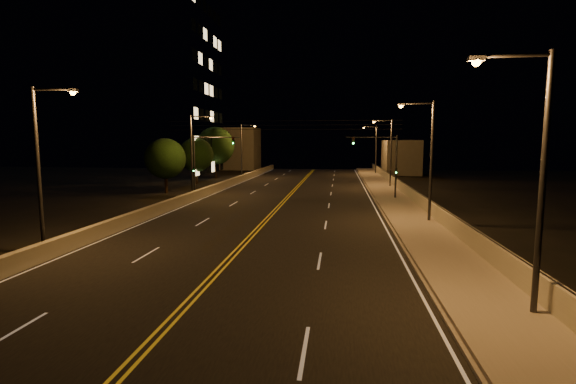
# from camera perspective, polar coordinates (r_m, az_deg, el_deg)

# --- Properties ---
(ground) EXTENTS (160.00, 160.00, 0.00)m
(ground) POSITION_cam_1_polar(r_m,az_deg,el_deg) (12.45, -21.25, -21.64)
(ground) COLOR black
(ground) RESTS_ON ground
(road) EXTENTS (18.00, 120.00, 0.02)m
(road) POSITION_cam_1_polar(r_m,az_deg,el_deg) (30.62, -3.27, -4.13)
(road) COLOR black
(road) RESTS_ON ground
(sidewalk) EXTENTS (3.60, 120.00, 0.30)m
(sidewalk) POSITION_cam_1_polar(r_m,az_deg,el_deg) (30.59, 17.12, -4.17)
(sidewalk) COLOR gray
(sidewalk) RESTS_ON ground
(curb) EXTENTS (0.14, 120.00, 0.15)m
(curb) POSITION_cam_1_polar(r_m,az_deg,el_deg) (30.33, 13.62, -4.30)
(curb) COLOR gray
(curb) RESTS_ON ground
(parapet_wall) EXTENTS (0.30, 120.00, 1.00)m
(parapet_wall) POSITION_cam_1_polar(r_m,az_deg,el_deg) (30.81, 20.19, -2.98)
(parapet_wall) COLOR #A8A38C
(parapet_wall) RESTS_ON sidewalk
(jersey_barrier) EXTENTS (0.45, 120.00, 0.92)m
(jersey_barrier) POSITION_cam_1_polar(r_m,az_deg,el_deg) (33.34, -18.75, -2.79)
(jersey_barrier) COLOR #A8A38C
(jersey_barrier) RESTS_ON ground
(distant_building_right) EXTENTS (6.00, 10.00, 6.15)m
(distant_building_right) POSITION_cam_1_polar(r_m,az_deg,el_deg) (79.01, 15.16, 4.62)
(distant_building_right) COLOR gray
(distant_building_right) RESTS_ON ground
(distant_building_left) EXTENTS (8.00, 8.00, 8.76)m
(distant_building_left) POSITION_cam_1_polar(r_m,az_deg,el_deg) (90.32, -6.70, 5.90)
(distant_building_left) COLOR gray
(distant_building_left) RESTS_ON ground
(parapet_rail) EXTENTS (0.06, 120.00, 0.06)m
(parapet_rail) POSITION_cam_1_polar(r_m,az_deg,el_deg) (30.73, 20.23, -2.01)
(parapet_rail) COLOR black
(parapet_rail) RESTS_ON parapet_wall
(lane_markings) EXTENTS (17.32, 116.00, 0.00)m
(lane_markings) POSITION_cam_1_polar(r_m,az_deg,el_deg) (30.55, -3.29, -4.13)
(lane_markings) COLOR silver
(lane_markings) RESTS_ON road
(streetlight_0) EXTENTS (2.55, 0.28, 8.64)m
(streetlight_0) POSITION_cam_1_polar(r_m,az_deg,el_deg) (15.29, 30.59, 2.82)
(streetlight_0) COLOR #2D2D33
(streetlight_0) RESTS_ON ground
(streetlight_1) EXTENTS (2.55, 0.28, 8.64)m
(streetlight_1) POSITION_cam_1_polar(r_m,az_deg,el_deg) (30.85, 18.52, 4.98)
(streetlight_1) COLOR #2D2D33
(streetlight_1) RESTS_ON ground
(streetlight_2) EXTENTS (2.55, 0.28, 8.64)m
(streetlight_2) POSITION_cam_1_polar(r_m,az_deg,el_deg) (53.93, 13.61, 5.80)
(streetlight_2) COLOR #2D2D33
(streetlight_2) RESTS_ON ground
(streetlight_3) EXTENTS (2.55, 0.28, 8.64)m
(streetlight_3) POSITION_cam_1_polar(r_m,az_deg,el_deg) (75.68, 11.74, 6.11)
(streetlight_3) COLOR #2D2D33
(streetlight_3) RESTS_ON ground
(streetlight_4) EXTENTS (2.55, 0.28, 8.64)m
(streetlight_4) POSITION_cam_1_polar(r_m,az_deg,el_deg) (25.16, -30.54, 4.04)
(streetlight_4) COLOR #2D2D33
(streetlight_4) RESTS_ON ground
(streetlight_5) EXTENTS (2.55, 0.28, 8.64)m
(streetlight_5) POSITION_cam_1_polar(r_m,az_deg,el_deg) (45.43, -12.72, 5.66)
(streetlight_5) COLOR #2D2D33
(streetlight_5) RESTS_ON ground
(streetlight_6) EXTENTS (2.55, 0.28, 8.64)m
(streetlight_6) POSITION_cam_1_polar(r_m,az_deg,el_deg) (67.34, -6.14, 6.13)
(streetlight_6) COLOR #2D2D33
(streetlight_6) RESTS_ON ground
(traffic_signal_right) EXTENTS (5.11, 0.31, 6.51)m
(traffic_signal_right) POSITION_cam_1_polar(r_m,az_deg,el_deg) (42.69, 13.31, 4.31)
(traffic_signal_right) COLOR #2D2D33
(traffic_signal_right) RESTS_ON ground
(traffic_signal_left) EXTENTS (5.11, 0.31, 6.51)m
(traffic_signal_left) POSITION_cam_1_polar(r_m,az_deg,el_deg) (44.77, -11.55, 4.47)
(traffic_signal_left) COLOR #2D2D33
(traffic_signal_left) RESTS_ON ground
(overhead_wires) EXTENTS (22.00, 0.03, 0.83)m
(overhead_wires) POSITION_cam_1_polar(r_m,az_deg,el_deg) (39.47, -0.84, 9.13)
(overhead_wires) COLOR black
(building_tower) EXTENTS (24.00, 15.00, 32.17)m
(building_tower) POSITION_cam_1_polar(r_m,az_deg,el_deg) (69.83, -20.53, 14.40)
(building_tower) COLOR gray
(building_tower) RESTS_ON ground
(tree_0) EXTENTS (4.62, 4.62, 6.26)m
(tree_0) POSITION_cam_1_polar(r_m,az_deg,el_deg) (49.74, -16.44, 4.40)
(tree_0) COLOR black
(tree_0) RESTS_ON ground
(tree_1) EXTENTS (4.76, 4.76, 6.45)m
(tree_1) POSITION_cam_1_polar(r_m,az_deg,el_deg) (59.53, -12.46, 4.99)
(tree_1) COLOR black
(tree_1) RESTS_ON ground
(tree_2) EXTENTS (6.09, 6.09, 8.26)m
(tree_2) POSITION_cam_1_polar(r_m,az_deg,el_deg) (68.38, -9.90, 6.23)
(tree_2) COLOR black
(tree_2) RESTS_ON ground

